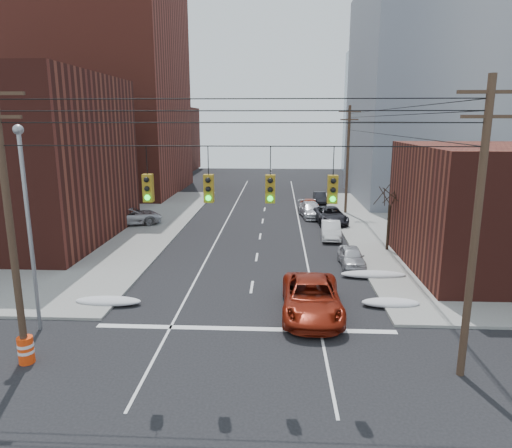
# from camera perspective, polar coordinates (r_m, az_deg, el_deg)

# --- Properties ---
(ground) EXTENTS (160.00, 160.00, 0.00)m
(ground) POSITION_cam_1_polar(r_m,az_deg,el_deg) (16.20, -3.22, -22.97)
(ground) COLOR black
(ground) RESTS_ON ground
(building_brick_tall) EXTENTS (24.00, 20.00, 30.00)m
(building_brick_tall) POSITION_cam_1_polar(r_m,az_deg,el_deg) (66.41, -20.66, 16.75)
(building_brick_tall) COLOR maroon
(building_brick_tall) RESTS_ON ground
(building_brick_far) EXTENTS (22.00, 18.00, 12.00)m
(building_brick_far) POSITION_cam_1_polar(r_m,az_deg,el_deg) (91.38, -14.91, 10.16)
(building_brick_far) COLOR #4A1C16
(building_brick_far) RESTS_ON ground
(building_office) EXTENTS (22.00, 20.00, 25.00)m
(building_office) POSITION_cam_1_polar(r_m,az_deg,el_deg) (60.73, 23.37, 14.61)
(building_office) COLOR gray
(building_office) RESTS_ON ground
(building_glass) EXTENTS (20.00, 18.00, 22.00)m
(building_glass) POSITION_cam_1_polar(r_m,az_deg,el_deg) (86.08, 18.50, 13.13)
(building_glass) COLOR gray
(building_glass) RESTS_ON ground
(utility_pole_left) EXTENTS (2.20, 0.28, 11.00)m
(utility_pole_left) POSITION_cam_1_polar(r_m,az_deg,el_deg) (19.28, -28.44, 0.21)
(utility_pole_left) COLOR #473323
(utility_pole_left) RESTS_ON ground
(utility_pole_right) EXTENTS (2.20, 0.28, 11.00)m
(utility_pole_right) POSITION_cam_1_polar(r_m,az_deg,el_deg) (17.92, 25.81, -0.36)
(utility_pole_right) COLOR #473323
(utility_pole_right) RESTS_ON ground
(utility_pole_far) EXTENTS (2.20, 0.28, 11.00)m
(utility_pole_far) POSITION_cam_1_polar(r_m,az_deg,el_deg) (47.73, 11.39, 8.09)
(utility_pole_far) COLOR #473323
(utility_pole_far) RESTS_ON ground
(traffic_signals) EXTENTS (17.00, 0.42, 2.02)m
(traffic_signals) POSITION_cam_1_polar(r_m,az_deg,el_deg) (16.27, -2.11, 4.66)
(traffic_signals) COLOR black
(traffic_signals) RESTS_ON ground
(street_light) EXTENTS (0.44, 0.44, 9.32)m
(street_light) POSITION_cam_1_polar(r_m,az_deg,el_deg) (22.36, -26.66, 1.30)
(street_light) COLOR gray
(street_light) RESTS_ON ground
(bare_tree) EXTENTS (2.09, 2.20, 4.93)m
(bare_tree) POSITION_cam_1_polar(r_m,az_deg,el_deg) (34.79, 16.23, 0.40)
(bare_tree) COLOR black
(bare_tree) RESTS_ON ground
(snow_nw) EXTENTS (3.50, 1.08, 0.42)m
(snow_nw) POSITION_cam_1_polar(r_m,az_deg,el_deg) (25.53, -17.99, -9.14)
(snow_nw) COLOR silver
(snow_nw) RESTS_ON ground
(snow_ne) EXTENTS (3.00, 1.08, 0.42)m
(snow_ne) POSITION_cam_1_polar(r_m,az_deg,el_deg) (25.10, 16.48, -9.42)
(snow_ne) COLOR silver
(snow_ne) RESTS_ON ground
(snow_east_far) EXTENTS (4.00, 1.08, 0.42)m
(snow_east_far) POSITION_cam_1_polar(r_m,az_deg,el_deg) (29.21, 14.44, -6.12)
(snow_east_far) COLOR silver
(snow_east_far) RESTS_ON ground
(red_pickup) EXTENTS (2.97, 6.30, 1.74)m
(red_pickup) POSITION_cam_1_polar(r_m,az_deg,el_deg) (23.13, 6.96, -9.13)
(red_pickup) COLOR maroon
(red_pickup) RESTS_ON ground
(parked_car_a) EXTENTS (1.58, 3.83, 1.30)m
(parked_car_a) POSITION_cam_1_polar(r_m,az_deg,el_deg) (31.08, 11.84, -3.99)
(parked_car_a) COLOR #B9B9BE
(parked_car_a) RESTS_ON ground
(parked_car_b) EXTENTS (1.75, 4.35, 1.41)m
(parked_car_b) POSITION_cam_1_polar(r_m,az_deg,el_deg) (37.97, 9.34, -0.76)
(parked_car_b) COLOR white
(parked_car_b) RESTS_ON ground
(parked_car_c) EXTENTS (3.21, 5.87, 1.56)m
(parked_car_c) POSITION_cam_1_polar(r_m,az_deg,el_deg) (43.48, 9.27, 1.07)
(parked_car_c) COLOR black
(parked_car_c) RESTS_ON ground
(parked_car_d) EXTENTS (2.73, 5.31, 1.47)m
(parked_car_d) POSITION_cam_1_polar(r_m,az_deg,el_deg) (46.18, 6.90, 1.77)
(parked_car_d) COLOR silver
(parked_car_d) RESTS_ON ground
(parked_car_e) EXTENTS (2.13, 4.58, 1.52)m
(parked_car_e) POSITION_cam_1_polar(r_m,az_deg,el_deg) (48.17, 6.74, 2.25)
(parked_car_e) COLOR #99260D
(parked_car_e) RESTS_ON ground
(parked_car_f) EXTENTS (1.45, 3.87, 1.26)m
(parked_car_f) POSITION_cam_1_polar(r_m,az_deg,el_deg) (54.42, 7.99, 3.29)
(parked_car_f) COLOR black
(parked_car_f) RESTS_ON ground
(lot_car_a) EXTENTS (3.96, 2.77, 1.24)m
(lot_car_a) POSITION_cam_1_polar(r_m,az_deg,el_deg) (42.49, -19.48, 0.21)
(lot_car_a) COLOR silver
(lot_car_a) RESTS_ON sidewalk_nw
(lot_car_b) EXTENTS (6.24, 4.46, 1.58)m
(lot_car_b) POSITION_cam_1_polar(r_m,az_deg,el_deg) (43.44, -15.42, 0.98)
(lot_car_b) COLOR #B2B1B6
(lot_car_b) RESTS_ON sidewalk_nw
(lot_car_c) EXTENTS (4.62, 2.26, 1.29)m
(lot_car_c) POSITION_cam_1_polar(r_m,az_deg,el_deg) (40.31, -28.83, -1.27)
(lot_car_c) COLOR black
(lot_car_c) RESTS_ON sidewalk_nw
(lot_car_d) EXTENTS (4.86, 2.79, 1.56)m
(lot_car_d) POSITION_cam_1_polar(r_m,az_deg,el_deg) (44.38, -22.37, 0.70)
(lot_car_d) COLOR #A6A6AB
(lot_car_d) RESTS_ON sidewalk_nw
(construction_barrel) EXTENTS (0.76, 0.76, 1.10)m
(construction_barrel) POSITION_cam_1_polar(r_m,az_deg,el_deg) (20.95, -26.82, -13.83)
(construction_barrel) COLOR #F93F0D
(construction_barrel) RESTS_ON ground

